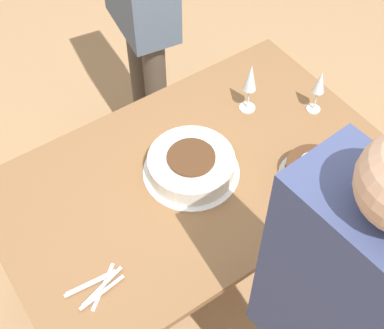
% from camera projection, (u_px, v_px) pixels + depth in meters
% --- Properties ---
extents(ground_plane, '(12.00, 12.00, 0.00)m').
position_uv_depth(ground_plane, '(192.00, 269.00, 2.59)').
color(ground_plane, '#A87F56').
extents(dining_table, '(1.46, 0.88, 0.77)m').
position_uv_depth(dining_table, '(192.00, 192.00, 2.07)').
color(dining_table, brown).
rests_on(dining_table, ground_plane).
extents(cake_center_white, '(0.36, 0.36, 0.09)m').
position_uv_depth(cake_center_white, '(192.00, 165.00, 1.95)').
color(cake_center_white, white).
rests_on(cake_center_white, dining_table).
extents(cake_front_chocolate, '(0.24, 0.24, 0.08)m').
position_uv_depth(cake_front_chocolate, '(313.00, 171.00, 1.94)').
color(cake_front_chocolate, white).
rests_on(cake_front_chocolate, dining_table).
extents(wine_glass_near, '(0.07, 0.07, 0.23)m').
position_uv_depth(wine_glass_near, '(250.00, 80.00, 2.06)').
color(wine_glass_near, silver).
rests_on(wine_glass_near, dining_table).
extents(wine_glass_far, '(0.06, 0.06, 0.20)m').
position_uv_depth(wine_glass_far, '(320.00, 84.00, 2.07)').
color(wine_glass_far, silver).
rests_on(wine_glass_far, dining_table).
extents(fork_pile, '(0.20, 0.12, 0.01)m').
position_uv_depth(fork_pile, '(98.00, 286.00, 1.69)').
color(fork_pile, silver).
rests_on(fork_pile, dining_table).
extents(person_cutting, '(0.25, 0.41, 1.71)m').
position_uv_depth(person_cutting, '(337.00, 316.00, 1.36)').
color(person_cutting, '#232328').
rests_on(person_cutting, ground_plane).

